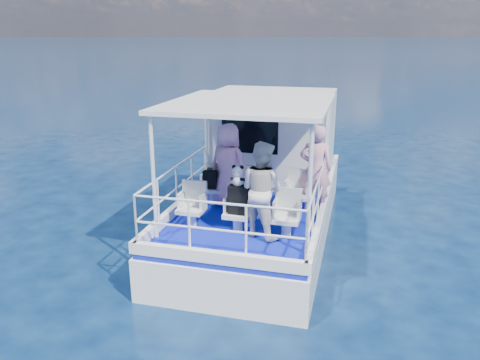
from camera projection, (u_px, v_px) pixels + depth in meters
name	position (u px, v px, depth m)	size (l,w,h in m)	color
ground	(251.00, 250.00, 9.94)	(2000.00, 2000.00, 0.00)	#071837
hull	(261.00, 232.00, 10.86)	(3.00, 7.00, 1.60)	white
deck	(261.00, 197.00, 10.61)	(2.90, 6.90, 0.10)	#0B1598
cabin	(273.00, 136.00, 11.47)	(2.85, 2.00, 2.20)	white
canopy	(250.00, 103.00, 8.82)	(3.00, 3.20, 0.08)	white
canopy_posts	(249.00, 162.00, 9.11)	(2.77, 2.97, 2.20)	white
railings	(245.00, 197.00, 8.99)	(2.84, 3.59, 1.00)	white
seat_port_fwd	(213.00, 195.00, 10.01)	(0.48, 0.46, 0.38)	silver
seat_center_fwd	(254.00, 199.00, 9.80)	(0.48, 0.46, 0.38)	silver
seat_stbd_fwd	(296.00, 203.00, 9.58)	(0.48, 0.46, 0.38)	silver
seat_port_aft	(192.00, 217.00, 8.81)	(0.48, 0.46, 0.38)	silver
seat_center_aft	(238.00, 222.00, 8.60)	(0.48, 0.46, 0.38)	silver
seat_stbd_aft	(286.00, 227.00, 8.38)	(0.48, 0.46, 0.38)	silver
passenger_port_fwd	(228.00, 165.00, 9.71)	(0.66, 0.47, 1.77)	pink
passenger_stbd_fwd	(316.00, 169.00, 9.40)	(0.66, 0.43, 1.80)	pink
passenger_stbd_aft	(262.00, 190.00, 8.23)	(0.85, 0.66, 1.74)	silver
backpack_port	(210.00, 180.00, 9.82)	(0.29, 0.16, 0.38)	black
backpack_center	(238.00, 200.00, 8.40)	(0.35, 0.20, 0.53)	black
compact_camera	(210.00, 169.00, 9.77)	(0.11, 0.06, 0.06)	black
panda	(238.00, 176.00, 8.27)	(0.24, 0.20, 0.38)	white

